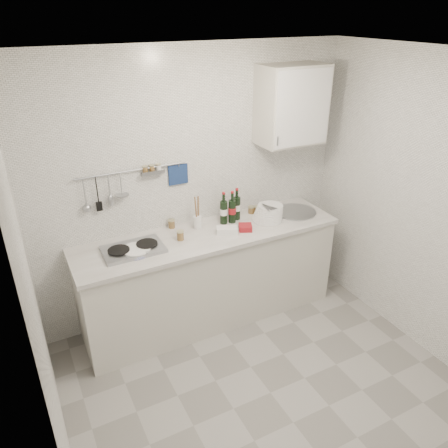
# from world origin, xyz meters

# --- Properties ---
(floor) EXTENTS (3.00, 3.00, 0.00)m
(floor) POSITION_xyz_m (0.00, 0.00, 0.00)
(floor) COLOR slate
(floor) RESTS_ON ground
(ceiling) EXTENTS (3.00, 3.00, 0.00)m
(ceiling) POSITION_xyz_m (0.00, 0.00, 2.50)
(ceiling) COLOR silver
(ceiling) RESTS_ON back_wall
(back_wall) EXTENTS (3.00, 0.02, 2.50)m
(back_wall) POSITION_xyz_m (0.00, 1.40, 1.25)
(back_wall) COLOR silver
(back_wall) RESTS_ON floor
(wall_left) EXTENTS (0.02, 2.80, 2.50)m
(wall_left) POSITION_xyz_m (-1.50, 0.00, 1.25)
(wall_left) COLOR silver
(wall_left) RESTS_ON floor
(wall_right) EXTENTS (0.02, 2.80, 2.50)m
(wall_right) POSITION_xyz_m (1.50, 0.00, 1.25)
(wall_right) COLOR silver
(wall_right) RESTS_ON floor
(counter) EXTENTS (2.44, 0.64, 0.96)m
(counter) POSITION_xyz_m (0.01, 1.10, 0.43)
(counter) COLOR beige
(counter) RESTS_ON floor
(wall_rail) EXTENTS (0.98, 0.09, 0.34)m
(wall_rail) POSITION_xyz_m (-0.60, 1.37, 1.43)
(wall_rail) COLOR #93969B
(wall_rail) RESTS_ON back_wall
(wall_cabinet) EXTENTS (0.60, 0.38, 0.70)m
(wall_cabinet) POSITION_xyz_m (0.90, 1.22, 1.95)
(wall_cabinet) COLOR beige
(wall_cabinet) RESTS_ON back_wall
(plate_stack_hob) EXTENTS (0.26, 0.25, 0.03)m
(plate_stack_hob) POSITION_xyz_m (-0.69, 1.06, 0.94)
(plate_stack_hob) COLOR #4850A3
(plate_stack_hob) RESTS_ON counter
(plate_stack_sink) EXTENTS (0.32, 0.30, 0.14)m
(plate_stack_sink) POSITION_xyz_m (0.63, 1.11, 0.98)
(plate_stack_sink) COLOR white
(plate_stack_sink) RESTS_ON counter
(wine_bottles) EXTENTS (0.23, 0.12, 0.31)m
(wine_bottles) POSITION_xyz_m (0.29, 1.22, 1.07)
(wine_bottles) COLOR black
(wine_bottles) RESTS_ON counter
(butter_dish) EXTENTS (0.21, 0.16, 0.06)m
(butter_dish) POSITION_xyz_m (0.14, 1.03, 0.95)
(butter_dish) COLOR white
(butter_dish) RESTS_ON counter
(strawberry_punnet) EXTENTS (0.16, 0.16, 0.05)m
(strawberry_punnet) POSITION_xyz_m (0.32, 1.00, 0.94)
(strawberry_punnet) COLOR #A6122A
(strawberry_punnet) RESTS_ON counter
(utensil_crock) EXTENTS (0.08, 0.08, 0.32)m
(utensil_crock) POSITION_xyz_m (-0.05, 1.24, 1.00)
(utensil_crock) COLOR white
(utensil_crock) RESTS_ON counter
(jar_a) EXTENTS (0.06, 0.06, 0.08)m
(jar_a) POSITION_xyz_m (-0.26, 1.35, 0.96)
(jar_a) COLOR brown
(jar_a) RESTS_ON counter
(jar_b) EXTENTS (0.07, 0.07, 0.07)m
(jar_b) POSITION_xyz_m (0.55, 1.29, 0.96)
(jar_b) COLOR brown
(jar_b) RESTS_ON counter
(jar_c) EXTENTS (0.06, 0.06, 0.08)m
(jar_c) POSITION_xyz_m (0.59, 1.25, 0.96)
(jar_c) COLOR brown
(jar_c) RESTS_ON counter
(jar_d) EXTENTS (0.06, 0.06, 0.09)m
(jar_d) POSITION_xyz_m (-0.28, 1.10, 0.96)
(jar_d) COLOR brown
(jar_d) RESTS_ON counter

